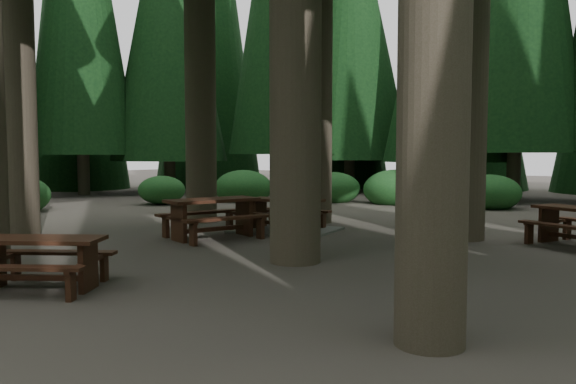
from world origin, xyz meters
The scene contains 5 objects.
ground centered at (0.00, 0.00, 0.00)m, with size 80.00×80.00×0.00m, color #49413B.
picnic_table_b centered at (-2.03, 1.43, 0.56)m, with size 2.15×2.37×0.84m.
picnic_table_c centered at (-1.36, 3.20, 0.25)m, with size 2.37×2.03×0.75m.
picnic_table_e centered at (-1.00, -3.22, 0.46)m, with size 2.02×1.91×0.69m.
shrub_ring centered at (0.70, 0.75, 0.40)m, with size 23.86×24.64×1.49m.
Camera 1 is at (5.70, -7.54, 1.80)m, focal length 35.00 mm.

